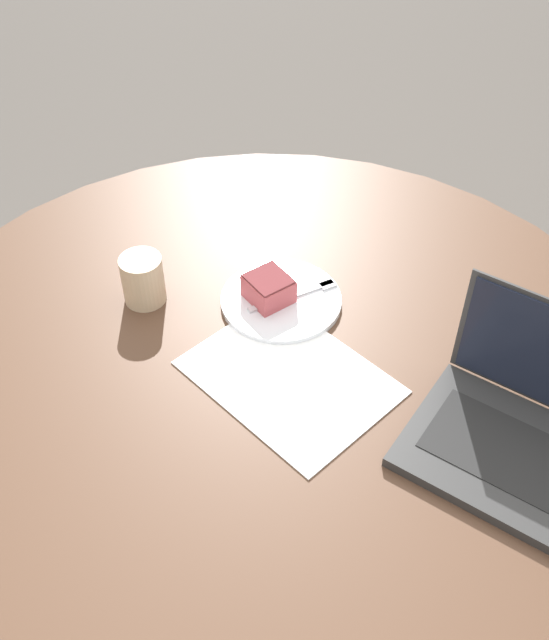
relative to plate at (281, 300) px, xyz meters
The scene contains 8 objects.
ground_plane 0.77m from the plate, 21.83° to the right, with size 12.00×12.00×0.00m, color #4C4742.
dining_table 0.21m from the plate, 21.83° to the right, with size 1.34×1.34×0.75m.
paper_document 0.18m from the plate, ahead, with size 0.39×0.37×0.00m.
plate is the anchor object (origin of this frame).
cake_slice 0.04m from the plate, 100.32° to the right, with size 0.10×0.09×0.05m.
fork 0.04m from the plate, 93.24° to the left, with size 0.06×0.17×0.00m.
coffee_glass 0.25m from the plate, 106.39° to the right, with size 0.08×0.08×0.09m.
laptop 0.48m from the plate, 33.99° to the left, with size 0.39×0.38×0.22m.
Camera 1 is at (0.79, -0.18, 1.67)m, focal length 42.00 mm.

